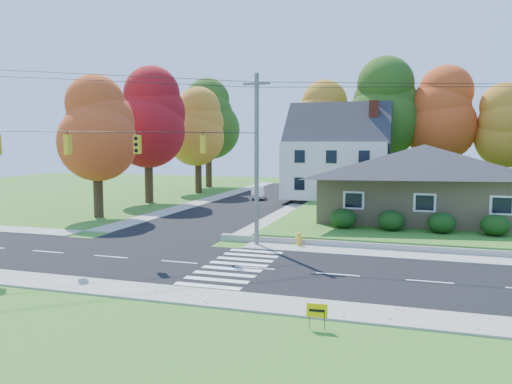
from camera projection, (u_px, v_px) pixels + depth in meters
The scene contains 21 objects.
ground at pixel (255, 268), 24.07m from camera, with size 120.00×120.00×0.00m, color #3D7923.
road_main at pixel (255, 268), 24.07m from camera, with size 90.00×8.00×0.02m, color black.
road_cross at pixel (256, 201), 51.13m from camera, with size 8.00×44.00×0.02m, color black.
sidewalk_north at pixel (280, 247), 28.82m from camera, with size 90.00×2.00×0.08m, color #9C9A90.
sidewalk_south at pixel (216, 299), 19.31m from camera, with size 90.00×2.00×0.08m, color #9C9A90.
lawn at pixel (486, 214), 40.19m from camera, with size 30.00×30.00×0.50m, color #3D7923.
ranch_house at pixel (423, 180), 36.60m from camera, with size 14.60×10.60×5.40m.
colonial_house at pixel (338, 157), 50.21m from camera, with size 10.40×8.40×9.60m.
hedge_row at pixel (416, 222), 31.07m from camera, with size 10.70×1.70×1.27m.
traffic_infrastructure at pixel (260, 161), 24.88m from camera, with size 38.10×10.66×10.00m.
tree_lot_0 at pixel (328, 122), 56.14m from camera, with size 6.72×6.72×12.51m.
tree_lot_1 at pixel (382, 109), 53.30m from camera, with size 7.84×7.84×14.60m.
tree_lot_2 at pixel (441, 114), 52.55m from camera, with size 7.28×7.28×13.56m.
tree_lot_3 at pixel (505, 126), 49.97m from camera, with size 6.16×6.16×11.47m.
tree_west_0 at pixel (96, 128), 39.75m from camera, with size 6.16×6.16×11.47m.
tree_west_1 at pixel (148, 118), 49.42m from camera, with size 7.28×7.28×13.56m.
tree_west_2 at pixel (198, 127), 58.70m from camera, with size 6.72×6.72×12.51m.
tree_west_3 at pixel (208, 119), 66.76m from camera, with size 7.84×7.84×14.60m.
white_car at pixel (258, 193), 53.19m from camera, with size 1.34×3.85×1.27m, color silver.
fire_hydrant at pixel (299, 240), 29.03m from camera, with size 0.49×0.38×0.85m.
yard_sign at pixel (317, 311), 16.21m from camera, with size 0.68×0.07×0.85m.
Camera 1 is at (7.03, -22.51, 6.09)m, focal length 35.00 mm.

